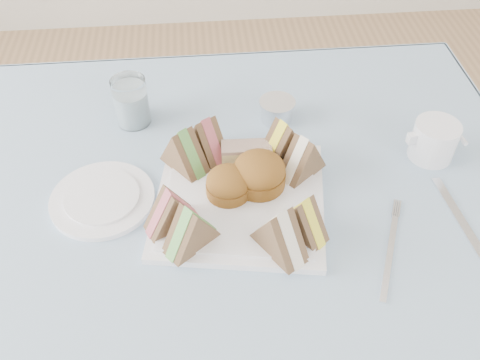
{
  "coord_description": "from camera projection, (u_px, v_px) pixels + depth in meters",
  "views": [
    {
      "loc": [
        -0.04,
        -0.48,
        1.38
      ],
      "look_at": [
        0.02,
        0.08,
        0.8
      ],
      "focal_mm": 40.0,
      "sensor_mm": 36.0,
      "label": 1
    }
  ],
  "objects": [
    {
      "name": "table",
      "position": [
        236.0,
        360.0,
        1.06
      ],
      "size": [
        0.9,
        0.9,
        0.74
      ],
      "primitive_type": "cube",
      "color": "brown",
      "rests_on": "floor"
    },
    {
      "name": "tablecloth",
      "position": [
        235.0,
        245.0,
        0.79
      ],
      "size": [
        1.02,
        1.02,
        0.01
      ],
      "primitive_type": "cube",
      "color": "#ADCFF0",
      "rests_on": "table"
    },
    {
      "name": "serving_plate",
      "position": [
        240.0,
        199.0,
        0.84
      ],
      "size": [
        0.3,
        0.3,
        0.01
      ],
      "primitive_type": "cube",
      "rotation": [
        0.0,
        0.0,
        -0.17
      ],
      "color": "white",
      "rests_on": "tablecloth"
    },
    {
      "name": "sandwich_fl_a",
      "position": [
        171.0,
        208.0,
        0.77
      ],
      "size": [
        0.09,
        0.07,
        0.07
      ],
      "primitive_type": null,
      "rotation": [
        0.0,
        0.0,
        0.45
      ],
      "color": "brown",
      "rests_on": "serving_plate"
    },
    {
      "name": "sandwich_fl_b",
      "position": [
        190.0,
        227.0,
        0.75
      ],
      "size": [
        0.09,
        0.08,
        0.07
      ],
      "primitive_type": null,
      "rotation": [
        0.0,
        0.0,
        0.67
      ],
      "color": "brown",
      "rests_on": "serving_plate"
    },
    {
      "name": "sandwich_fr_a",
      "position": [
        303.0,
        216.0,
        0.76
      ],
      "size": [
        0.08,
        0.08,
        0.07
      ],
      "primitive_type": null,
      "rotation": [
        0.0,
        0.0,
        -0.89
      ],
      "color": "brown",
      "rests_on": "serving_plate"
    },
    {
      "name": "sandwich_fr_b",
      "position": [
        280.0,
        231.0,
        0.74
      ],
      "size": [
        0.08,
        0.1,
        0.08
      ],
      "primitive_type": null,
      "rotation": [
        0.0,
        0.0,
        -0.99
      ],
      "color": "brown",
      "rests_on": "serving_plate"
    },
    {
      "name": "sandwich_bl_a",
      "position": [
        184.0,
        149.0,
        0.86
      ],
      "size": [
        0.09,
        0.09,
        0.08
      ],
      "primitive_type": null,
      "rotation": [
        0.0,
        0.0,
        2.23
      ],
      "color": "brown",
      "rests_on": "serving_plate"
    },
    {
      "name": "sandwich_bl_b",
      "position": [
        206.0,
        137.0,
        0.88
      ],
      "size": [
        0.08,
        0.09,
        0.08
      ],
      "primitive_type": null,
      "rotation": [
        0.0,
        0.0,
        2.14
      ],
      "color": "brown",
      "rests_on": "serving_plate"
    },
    {
      "name": "sandwich_br_a",
      "position": [
        303.0,
        155.0,
        0.85
      ],
      "size": [
        0.09,
        0.08,
        0.07
      ],
      "primitive_type": null,
      "rotation": [
        0.0,
        0.0,
        -2.45
      ],
      "color": "brown",
      "rests_on": "serving_plate"
    },
    {
      "name": "sandwich_br_b",
      "position": [
        282.0,
        140.0,
        0.87
      ],
      "size": [
        0.09,
        0.08,
        0.08
      ],
      "primitive_type": null,
      "rotation": [
        0.0,
        0.0,
        -2.58
      ],
      "color": "brown",
      "rests_on": "serving_plate"
    },
    {
      "name": "scone_left",
      "position": [
        228.0,
        184.0,
        0.83
      ],
      "size": [
        0.08,
        0.08,
        0.05
      ],
      "primitive_type": "cylinder",
      "rotation": [
        0.0,
        0.0,
        -0.22
      ],
      "color": "brown",
      "rests_on": "serving_plate"
    },
    {
      "name": "scone_right",
      "position": [
        259.0,
        173.0,
        0.84
      ],
      "size": [
        0.1,
        0.1,
        0.06
      ],
      "primitive_type": "cylinder",
      "rotation": [
        0.0,
        0.0,
        0.18
      ],
      "color": "brown",
      "rests_on": "serving_plate"
    },
    {
      "name": "pastry_slice",
      "position": [
        246.0,
        154.0,
        0.88
      ],
      "size": [
        0.08,
        0.04,
        0.04
      ],
      "primitive_type": "cube",
      "rotation": [
        0.0,
        0.0,
        -0.03
      ],
      "color": "beige",
      "rests_on": "serving_plate"
    },
    {
      "name": "side_plate",
      "position": [
        102.0,
        199.0,
        0.84
      ],
      "size": [
        0.18,
        0.18,
        0.01
      ],
      "primitive_type": "cylinder",
      "rotation": [
        0.0,
        0.0,
        0.12
      ],
      "color": "white",
      "rests_on": "tablecloth"
    },
    {
      "name": "water_glass",
      "position": [
        131.0,
        101.0,
        0.96
      ],
      "size": [
        0.07,
        0.07,
        0.09
      ],
      "primitive_type": "cylinder",
      "rotation": [
        0.0,
        0.0,
        -0.2
      ],
      "color": "white",
      "rests_on": "tablecloth"
    },
    {
      "name": "tea_strainer",
      "position": [
        277.0,
        111.0,
        0.98
      ],
      "size": [
        0.08,
        0.08,
        0.04
      ],
      "primitive_type": "cylinder",
      "rotation": [
        0.0,
        0.0,
        -0.2
      ],
      "color": "silver",
      "rests_on": "tablecloth"
    },
    {
      "name": "knife",
      "position": [
        460.0,
        219.0,
        0.82
      ],
      "size": [
        0.03,
        0.18,
        0.0
      ],
      "primitive_type": "cube",
      "rotation": [
        0.0,
        0.0,
        0.08
      ],
      "color": "silver",
      "rests_on": "tablecloth"
    },
    {
      "name": "fork",
      "position": [
        389.0,
        257.0,
        0.77
      ],
      "size": [
        0.07,
        0.15,
        0.0
      ],
      "primitive_type": "cube",
      "rotation": [
        0.0,
        0.0,
        -0.4
      ],
      "color": "silver",
      "rests_on": "tablecloth"
    },
    {
      "name": "creamer_jug",
      "position": [
        434.0,
        141.0,
        0.9
      ],
      "size": [
        0.09,
        0.09,
        0.07
      ],
      "primitive_type": "cylinder",
      "rotation": [
        0.0,
        0.0,
        0.13
      ],
      "color": "white",
      "rests_on": "tablecloth"
    }
  ]
}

